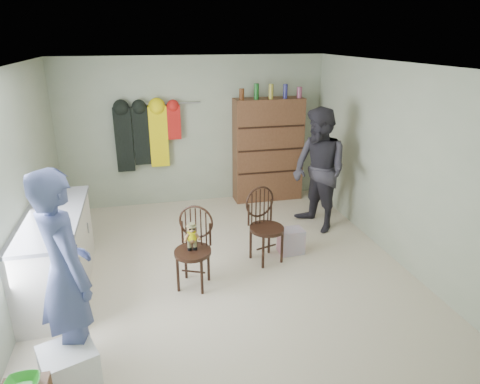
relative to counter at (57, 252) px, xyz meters
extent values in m
plane|color=beige|center=(1.95, 0.00, -0.47)|extent=(5.00, 5.00, 0.00)
plane|color=#A9B194|center=(1.95, 2.50, 0.78)|extent=(4.50, 0.00, 4.50)
plane|color=#A9B194|center=(-0.30, 0.00, 0.78)|extent=(0.00, 5.00, 5.00)
plane|color=#A9B194|center=(4.20, 0.00, 0.78)|extent=(0.00, 5.00, 5.00)
plane|color=white|center=(1.95, 0.00, 2.03)|extent=(5.00, 5.00, 0.00)
cube|color=silver|center=(0.00, 0.00, -0.02)|extent=(0.60, 1.80, 0.90)
cube|color=slate|center=(0.00, 0.00, 0.45)|extent=(0.64, 1.86, 0.04)
cylinder|color=#99999E|center=(0.31, -0.45, 0.07)|extent=(0.02, 0.02, 0.14)
cylinder|color=#99999E|center=(0.31, 0.45, 0.07)|extent=(0.02, 0.02, 0.14)
cube|color=white|center=(0.32, -1.65, -0.27)|extent=(0.54, 0.52, 0.40)
cylinder|color=black|center=(1.52, -0.30, -0.02)|extent=(0.56, 0.56, 0.04)
cylinder|color=black|center=(1.33, -0.37, -0.26)|extent=(0.03, 0.03, 0.43)
cylinder|color=black|center=(1.59, -0.49, -0.26)|extent=(0.03, 0.03, 0.43)
cylinder|color=black|center=(1.45, -0.11, -0.26)|extent=(0.03, 0.03, 0.43)
cylinder|color=black|center=(1.71, -0.22, -0.26)|extent=(0.03, 0.03, 0.43)
torus|color=black|center=(1.59, -0.15, 0.28)|extent=(0.39, 0.19, 0.42)
cylinder|color=black|center=(1.43, -0.09, 0.14)|extent=(0.03, 0.03, 0.28)
cylinder|color=black|center=(1.74, -0.23, 0.14)|extent=(0.03, 0.03, 0.28)
cylinder|color=yellow|center=(1.52, -0.28, 0.17)|extent=(0.10, 0.10, 0.10)
cylinder|color=#475128|center=(1.52, -0.28, 0.07)|extent=(0.06, 0.06, 0.15)
sphere|color=#9E7042|center=(1.52, -0.28, 0.27)|extent=(0.09, 0.09, 0.09)
cylinder|color=#475128|center=(1.52, -0.28, 0.31)|extent=(0.08, 0.08, 0.03)
cube|color=black|center=(1.52, -0.33, 0.27)|extent=(0.07, 0.01, 0.02)
cylinder|color=black|center=(2.53, 0.09, -0.01)|extent=(0.55, 0.55, 0.04)
cylinder|color=black|center=(2.43, -0.10, -0.25)|extent=(0.03, 0.03, 0.44)
cylinder|color=black|center=(2.71, -0.01, -0.25)|extent=(0.03, 0.03, 0.44)
cylinder|color=black|center=(2.34, 0.19, -0.25)|extent=(0.03, 0.03, 0.44)
cylinder|color=black|center=(2.62, 0.28, -0.25)|extent=(0.03, 0.03, 0.44)
torus|color=black|center=(2.48, 0.25, 0.30)|extent=(0.42, 0.15, 0.43)
cylinder|color=black|center=(2.31, 0.19, 0.15)|extent=(0.03, 0.03, 0.29)
cylinder|color=black|center=(2.65, 0.30, 0.15)|extent=(0.03, 0.03, 0.29)
cube|color=#E5727B|center=(2.92, 0.22, -0.30)|extent=(0.34, 0.27, 0.34)
imported|color=#4E598F|center=(0.34, -1.36, 0.46)|extent=(0.73, 0.81, 1.87)
imported|color=#2D2B33|center=(3.56, 0.90, 0.45)|extent=(0.92, 1.06, 1.85)
cube|color=brown|center=(3.20, 2.30, 0.43)|extent=(1.20, 0.38, 1.80)
cube|color=black|center=(3.20, 2.11, 0.08)|extent=(1.16, 0.02, 0.03)
cube|color=black|center=(3.20, 2.11, 0.48)|extent=(1.16, 0.02, 0.03)
cube|color=black|center=(3.20, 2.11, 0.88)|extent=(1.16, 0.02, 0.03)
cylinder|color=#592D14|center=(2.70, 2.20, 1.42)|extent=(0.08, 0.08, 0.18)
cylinder|color=#19591E|center=(2.95, 2.20, 1.46)|extent=(0.08, 0.08, 0.26)
cylinder|color=#A59933|center=(3.20, 2.20, 1.45)|extent=(0.08, 0.08, 0.25)
cylinder|color=navy|center=(3.45, 2.20, 1.45)|extent=(0.07, 0.07, 0.24)
cylinder|color=#8C3F59|center=(3.70, 2.20, 1.42)|extent=(0.09, 0.09, 0.19)
cylinder|color=#99999E|center=(1.55, 2.44, 1.28)|extent=(1.00, 0.02, 0.02)
cube|color=black|center=(0.77, 2.38, 0.72)|extent=(0.28, 0.10, 1.05)
cube|color=black|center=(1.05, 2.38, 0.77)|extent=(0.26, 0.10, 0.95)
cube|color=yellow|center=(1.33, 2.38, 0.75)|extent=(0.30, 0.10, 1.00)
cube|color=red|center=(1.59, 2.38, 0.97)|extent=(0.22, 0.10, 0.55)
camera|label=1|loc=(1.04, -4.70, 2.33)|focal=32.00mm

